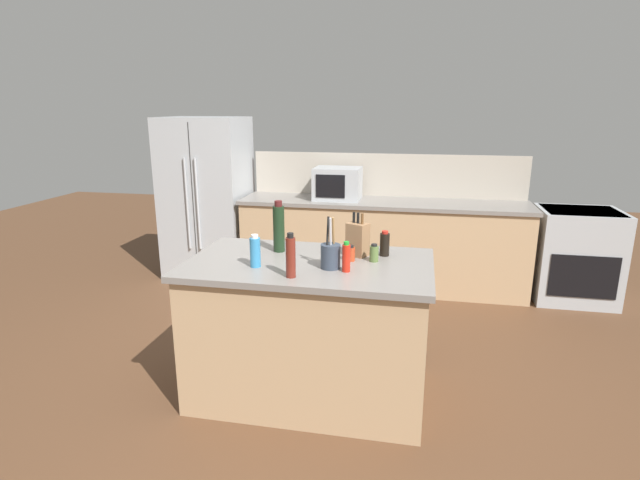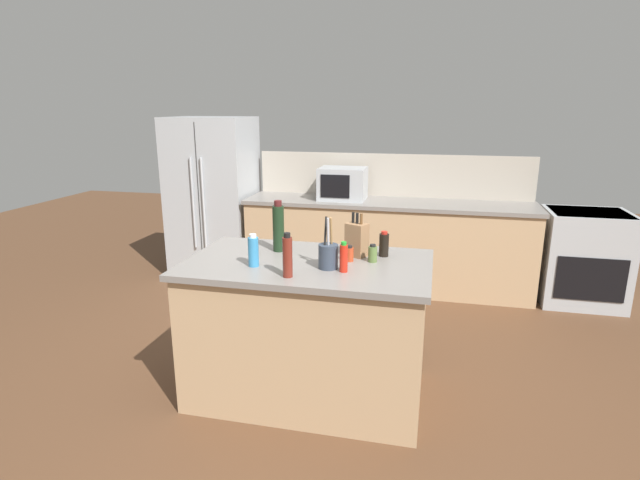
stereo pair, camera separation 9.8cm
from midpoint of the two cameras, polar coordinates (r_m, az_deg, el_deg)
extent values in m
plane|color=brown|center=(3.59, -1.98, -16.95)|extent=(14.00, 14.00, 0.00)
cube|color=tan|center=(5.37, 6.55, -0.68)|extent=(2.97, 0.62, 0.90)
cube|color=gray|center=(5.26, 6.70, 4.25)|extent=(3.01, 0.66, 0.04)
cube|color=#B2A899|center=(5.53, 7.07, 7.39)|extent=(2.97, 0.03, 0.46)
cube|color=tan|center=(3.37, -2.05, -10.45)|extent=(1.50, 0.86, 0.90)
cube|color=gray|center=(3.19, -2.12, -2.82)|extent=(1.56, 0.92, 0.04)
cube|color=#ADB2B7|center=(5.82, -13.24, 4.71)|extent=(0.90, 0.72, 1.78)
cube|color=#2D2D2D|center=(5.50, -14.79, 4.02)|extent=(0.01, 0.00, 1.69)
cylinder|color=#ADB2B7|center=(5.51, -15.44, 4.00)|extent=(0.02, 0.02, 0.98)
cylinder|color=#ADB2B7|center=(5.46, -14.31, 3.97)|extent=(0.02, 0.02, 0.98)
cube|color=#ADB2B7|center=(5.56, 26.71, -1.59)|extent=(0.76, 0.64, 0.92)
cube|color=black|center=(5.29, 27.44, -3.77)|extent=(0.61, 0.01, 0.41)
cube|color=black|center=(5.46, 27.27, 2.95)|extent=(0.68, 0.58, 0.02)
cube|color=#ADB2B7|center=(5.29, 1.50, 6.47)|extent=(0.48, 0.38, 0.34)
cube|color=black|center=(5.11, 0.64, 6.16)|extent=(0.30, 0.01, 0.23)
cube|color=#936B47|center=(3.29, 3.48, 0.05)|extent=(0.16, 0.15, 0.22)
cylinder|color=black|center=(3.27, 3.04, 2.59)|extent=(0.02, 0.02, 0.07)
cylinder|color=black|center=(3.25, 3.52, 2.52)|extent=(0.02, 0.02, 0.07)
cylinder|color=brown|center=(3.24, 4.00, 2.44)|extent=(0.02, 0.02, 0.07)
cylinder|color=#333D4C|center=(3.04, 0.28, -1.88)|extent=(0.12, 0.12, 0.15)
cylinder|color=olive|center=(3.00, 0.61, 0.99)|extent=(0.01, 0.05, 0.18)
cylinder|color=black|center=(3.00, -0.03, 0.99)|extent=(0.01, 0.05, 0.18)
cylinder|color=#B2B2B7|center=(2.98, 0.27, 0.88)|extent=(0.01, 0.03, 0.18)
cylinder|color=#3384BC|center=(3.09, -8.31, -1.42)|extent=(0.07, 0.07, 0.18)
cylinder|color=white|center=(3.06, -8.39, 0.42)|extent=(0.04, 0.04, 0.02)
cylinder|color=black|center=(3.31, 6.56, -0.53)|extent=(0.06, 0.06, 0.15)
cylinder|color=#B22319|center=(3.29, 6.60, 0.88)|extent=(0.04, 0.04, 0.02)
cylinder|color=#B73D1E|center=(3.19, 2.66, -1.63)|extent=(0.06, 0.06, 0.09)
cylinder|color=black|center=(3.18, 2.67, -0.74)|extent=(0.04, 0.04, 0.02)
cylinder|color=black|center=(3.38, -5.55, 1.26)|extent=(0.08, 0.08, 0.31)
cylinder|color=#4C1919|center=(3.35, -5.63, 4.17)|extent=(0.05, 0.05, 0.04)
cylinder|color=#567038|center=(3.19, 5.32, -1.58)|extent=(0.06, 0.06, 0.10)
cylinder|color=black|center=(3.17, 5.35, -0.59)|extent=(0.04, 0.04, 0.02)
cylinder|color=red|center=(2.97, 2.08, -2.10)|extent=(0.05, 0.05, 0.17)
cylinder|color=green|center=(2.95, 2.10, -0.37)|extent=(0.03, 0.03, 0.02)
cylinder|color=maroon|center=(2.87, -4.34, -2.03)|extent=(0.06, 0.06, 0.24)
cylinder|color=black|center=(2.84, -4.40, 0.52)|extent=(0.04, 0.04, 0.03)
camera|label=1|loc=(0.05, -90.80, -0.22)|focal=28.00mm
camera|label=2|loc=(0.05, 89.20, 0.22)|focal=28.00mm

